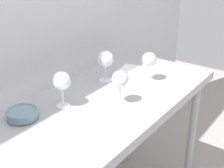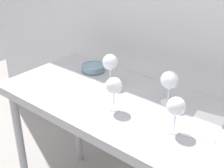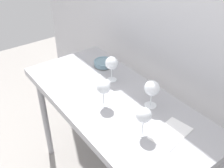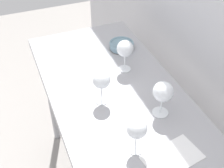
% 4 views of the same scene
% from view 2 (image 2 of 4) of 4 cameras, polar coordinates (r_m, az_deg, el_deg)
% --- Properties ---
extents(back_wall, '(3.80, 0.04, 2.60)m').
position_cam_2_polar(back_wall, '(1.90, 11.70, 13.32)').
color(back_wall, silver).
rests_on(back_wall, ground_plane).
extents(steel_counter, '(1.40, 0.65, 0.90)m').
position_cam_2_polar(steel_counter, '(1.71, 1.97, -6.19)').
color(steel_counter, '#9C9CA1').
rests_on(steel_counter, ground_plane).
extents(wine_glass_far_right, '(0.09, 0.09, 0.18)m').
position_cam_2_polar(wine_glass_far_right, '(1.61, 10.39, 0.54)').
color(wine_glass_far_right, white).
rests_on(wine_glass_far_right, steel_counter).
extents(wine_glass_near_right, '(0.08, 0.08, 0.17)m').
position_cam_2_polar(wine_glass_near_right, '(1.39, 11.52, -4.14)').
color(wine_glass_near_right, white).
rests_on(wine_glass_near_right, steel_counter).
extents(wine_glass_near_center, '(0.08, 0.08, 0.17)m').
position_cam_2_polar(wine_glass_near_center, '(1.53, 0.36, -0.47)').
color(wine_glass_near_center, white).
rests_on(wine_glass_near_center, steel_counter).
extents(wine_glass_far_left, '(0.09, 0.09, 0.18)m').
position_cam_2_polar(wine_glass_far_left, '(1.78, -0.31, 3.85)').
color(wine_glass_far_left, white).
rests_on(wine_glass_far_left, steel_counter).
extents(tasting_sheet_upper, '(0.22, 0.26, 0.00)m').
position_cam_2_polar(tasting_sheet_upper, '(1.79, -5.54, -0.83)').
color(tasting_sheet_upper, white).
rests_on(tasting_sheet_upper, steel_counter).
extents(tasting_sheet_lower, '(0.18, 0.26, 0.00)m').
position_cam_2_polar(tasting_sheet_lower, '(1.52, 16.46, -7.29)').
color(tasting_sheet_lower, white).
rests_on(tasting_sheet_lower, steel_counter).
extents(tasting_bowl, '(0.15, 0.15, 0.05)m').
position_cam_2_polar(tasting_bowl, '(1.99, -3.40, 3.01)').
color(tasting_bowl, '#4C4C4C').
rests_on(tasting_bowl, steel_counter).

